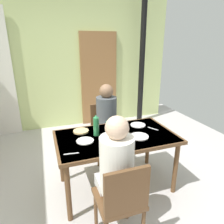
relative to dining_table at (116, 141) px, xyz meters
The scene contains 19 objects.
ground_plane 0.73m from the dining_table, 166.66° to the left, with size 5.90×5.90×0.00m, color #BCB7B5.
wall_back 2.49m from the dining_table, 97.75° to the left, with size 4.74×0.10×2.85m, color #C8D88B.
door_wooden 2.33m from the dining_table, 79.01° to the left, with size 0.80×0.05×2.00m, color olive.
stove_pipe_column 2.53m from the dining_table, 56.02° to the left, with size 0.12×0.12×2.85m, color black.
dining_table is the anchor object (origin of this frame).
chair_near_diner 0.81m from the dining_table, 107.18° to the right, with size 0.40×0.40×0.87m.
chair_far_diner 0.78m from the dining_table, 83.56° to the left, with size 0.40×0.40×0.87m.
person_near_diner 0.68m from the dining_table, 110.64° to the right, with size 0.30×0.37×0.77m.
person_far_diner 0.64m from the dining_table, 82.16° to the left, with size 0.30×0.37×0.77m.
water_bottle_green_near 0.31m from the dining_table, 156.41° to the left, with size 0.07×0.07×0.26m.
water_bottle_green_far 0.26m from the dining_table, 139.99° to the right, with size 0.06×0.06×0.27m.
dinner_plate_near_left 0.39m from the dining_table, behind, with size 0.19×0.19×0.01m, color white.
dinner_plate_near_right 0.17m from the dining_table, 68.92° to the left, with size 0.20×0.20×0.01m, color white.
dinner_plate_far_center 0.44m from the dining_table, 27.18° to the left, with size 0.20×0.20×0.01m, color white.
dinner_plate_far_side 0.28m from the dining_table, 26.45° to the right, with size 0.22×0.22×0.01m, color white.
drinking_glass_by_near_diner 0.30m from the dining_table, 135.02° to the right, with size 0.06×0.06×0.09m, color silver.
bread_plate_sliced 0.46m from the dining_table, 146.58° to the left, with size 0.19×0.19×0.02m, color #DBB77A.
cutlery_knife_near 0.53m from the dining_table, ahead, with size 0.15×0.02×0.00m, color silver.
cutlery_fork_near 0.62m from the dining_table, 157.05° to the right, with size 0.15×0.02×0.00m, color silver.
Camera 1 is at (-0.46, -2.12, 1.77)m, focal length 32.35 mm.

